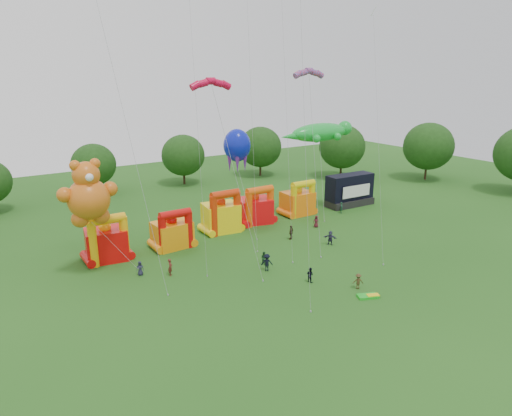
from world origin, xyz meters
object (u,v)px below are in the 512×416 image
bouncy_castle_0 (107,242)px  spectator_4 (291,232)px  bouncy_castle_2 (222,215)px  stage_trailer (350,190)px  spectator_0 (140,268)px  octopus_kite (242,177)px  teddy_bear_kite (95,207)px  gecko_kite (321,156)px

bouncy_castle_0 → spectator_4: bearing=-15.9°
bouncy_castle_2 → stage_trailer: 23.65m
stage_trailer → spectator_0: (-37.88, -7.24, -1.71)m
spectator_4 → bouncy_castle_0: bearing=-44.6°
octopus_kite → spectator_0: octopus_kite is taller
teddy_bear_kite → gecko_kite: 33.86m
bouncy_castle_0 → octopus_kite: 19.75m
teddy_bear_kite → gecko_kite: (33.67, 3.19, 1.63)m
stage_trailer → spectator_4: 19.11m
bouncy_castle_2 → spectator_4: (6.09, -7.63, -1.36)m
teddy_bear_kite → spectator_0: (3.41, -2.75, -6.74)m
bouncy_castle_2 → teddy_bear_kite: bearing=-164.9°
bouncy_castle_0 → gecko_kite: (31.95, -0.19, 6.95)m
bouncy_castle_0 → gecko_kite: size_ratio=0.41×
bouncy_castle_2 → octopus_kite: bearing=-6.8°
bouncy_castle_2 → spectator_0: (-14.23, -7.50, -1.52)m
spectator_4 → spectator_0: bearing=-29.0°
gecko_kite → bouncy_castle_0: bearing=179.7°
stage_trailer → spectator_0: stage_trailer is taller
stage_trailer → gecko_kite: size_ratio=0.59×
bouncy_castle_2 → teddy_bear_kite: 19.00m
stage_trailer → spectator_4: bearing=-157.2°
octopus_kite → bouncy_castle_2: bearing=173.2°
stage_trailer → bouncy_castle_0: bearing=-178.4°
bouncy_castle_0 → spectator_4: bouncy_castle_0 is taller
bouncy_castle_0 → gecko_kite: gecko_kite is taller
stage_trailer → spectator_0: 38.60m
octopus_kite → spectator_0: (-17.34, -7.13, -6.57)m
spectator_0 → spectator_4: (20.31, -0.13, 0.16)m
bouncy_castle_0 → teddy_bear_kite: teddy_bear_kite is taller
stage_trailer → spectator_0: size_ratio=5.16×
spectator_0 → teddy_bear_kite: bearing=163.6°
stage_trailer → teddy_bear_kite: teddy_bear_kite is taller
gecko_kite → spectator_0: size_ratio=8.72×
stage_trailer → octopus_kite: (-20.53, -0.12, 4.86)m
gecko_kite → octopus_kite: bearing=174.8°
bouncy_castle_2 → spectator_4: size_ratio=3.16×
bouncy_castle_2 → stage_trailer: bouncy_castle_2 is taller
bouncy_castle_0 → spectator_4: (22.01, -6.26, -1.26)m
spectator_0 → bouncy_castle_2: bearing=50.3°
teddy_bear_kite → octopus_kite: (20.75, 4.37, -0.16)m
spectator_4 → gecko_kite: bearing=-177.3°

